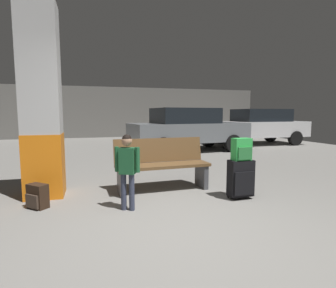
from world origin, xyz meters
TOP-DOWN VIEW (x-y plane):
  - ground_plane at (0.00, 4.00)m, footprint 18.00×18.00m
  - garage_back_wall at (0.00, 12.86)m, footprint 18.00×0.12m
  - structural_pillar at (-1.71, 1.95)m, footprint 0.57×0.57m
  - bench at (0.18, 1.77)m, footprint 1.62×0.60m
  - suitcase at (1.23, 0.94)m, footprint 0.38×0.24m
  - backpack_bright at (1.23, 0.94)m, footprint 0.29×0.20m
  - child at (-0.53, 0.92)m, footprint 0.32×0.26m
  - backpack_dark_floor at (-1.73, 1.35)m, footprint 0.32×0.31m
  - parked_car_near at (2.31, 6.28)m, footprint 4.27×2.17m
  - parked_car_side at (5.96, 7.43)m, footprint 4.12×1.84m

SIDE VIEW (x-z plane):
  - ground_plane at x=0.00m, z-range -0.10..0.00m
  - backpack_dark_floor at x=-1.73m, z-range 0.00..0.34m
  - suitcase at x=1.23m, z-range 0.02..0.62m
  - bench at x=0.18m, z-range 0.00..0.88m
  - child at x=-0.53m, z-range 0.12..1.16m
  - backpack_bright at x=1.23m, z-range 0.60..0.94m
  - parked_car_near at x=2.31m, z-range 0.05..1.56m
  - parked_car_side at x=5.96m, z-range 0.05..1.56m
  - garage_back_wall at x=0.00m, z-range 0.00..2.80m
  - structural_pillar at x=-1.71m, z-range -0.01..2.98m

